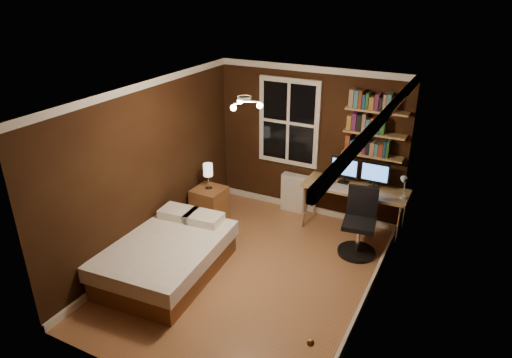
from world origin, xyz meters
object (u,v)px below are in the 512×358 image
at_px(bedside_lamp, 208,176).
at_px(desk_lamp, 404,186).
at_px(desk, 355,191).
at_px(office_chair, 359,229).
at_px(monitor_left, 344,170).
at_px(bed, 167,256).
at_px(monitor_right, 375,176).
at_px(radiator, 294,193).
at_px(nightstand, 210,205).

distance_m(bedside_lamp, desk_lamp, 2.99).
distance_m(desk, office_chair, 0.71).
height_order(bedside_lamp, monitor_left, monitor_left).
bearing_deg(bed, desk, 45.54).
relative_size(bed, desk, 1.20).
bearing_deg(monitor_right, desk_lamp, -23.95).
xyz_separation_m(bed, office_chair, (2.17, 1.70, 0.12)).
bearing_deg(office_chair, radiator, 141.22).
xyz_separation_m(desk, desk_lamp, (0.72, -0.13, 0.28)).
relative_size(desk, monitor_right, 3.66).
bearing_deg(bedside_lamp, radiator, 42.95).
relative_size(nightstand, radiator, 0.90).
bearing_deg(bed, nightstand, 95.51).
bearing_deg(radiator, monitor_right, -5.19).
xyz_separation_m(bed, desk_lamp, (2.65, 2.15, 0.72)).
bearing_deg(office_chair, nightstand, 176.82).
relative_size(bed, monitor_right, 4.39).
height_order(nightstand, office_chair, office_chair).
relative_size(radiator, monitor_right, 1.53).
distance_m(bed, desk, 3.02).
bearing_deg(office_chair, desk_lamp, 35.30).
height_order(nightstand, monitor_right, monitor_right).
distance_m(bedside_lamp, desk, 2.33).
relative_size(desk, monitor_left, 3.66).
bearing_deg(monitor_left, bedside_lamp, -155.63).
bearing_deg(desk_lamp, monitor_right, 156.05).
height_order(nightstand, bedside_lamp, bedside_lamp).
height_order(desk, monitor_right, monitor_right).
distance_m(bed, bedside_lamp, 1.60).
xyz_separation_m(monitor_left, office_chair, (0.47, -0.66, -0.59)).
relative_size(radiator, desk_lamp, 1.52).
xyz_separation_m(radiator, monitor_right, (1.35, -0.12, 0.64)).
bearing_deg(office_chair, bedside_lamp, 176.82).
distance_m(nightstand, desk_lamp, 3.06).
relative_size(bedside_lamp, monitor_left, 0.99).
bearing_deg(desk, monitor_left, 160.16).
xyz_separation_m(bedside_lamp, desk, (2.18, 0.81, -0.12)).
relative_size(radiator, desk, 0.42).
bearing_deg(bedside_lamp, nightstand, 0.00).
xyz_separation_m(bedside_lamp, office_chair, (2.43, 0.22, -0.44)).
bearing_deg(monitor_right, radiator, 174.81).
relative_size(nightstand, monitor_right, 1.38).
xyz_separation_m(bed, desk, (1.92, 2.28, 0.44)).
relative_size(monitor_left, desk_lamp, 1.00).
xyz_separation_m(nightstand, bedside_lamp, (0.00, 0.00, 0.52)).
xyz_separation_m(nightstand, desk_lamp, (2.90, 0.68, 0.68)).
height_order(radiator, monitor_right, monitor_right).
xyz_separation_m(bed, monitor_right, (2.18, 2.36, 0.71)).
bearing_deg(nightstand, desk, 21.75).
height_order(monitor_right, desk_lamp, desk_lamp).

